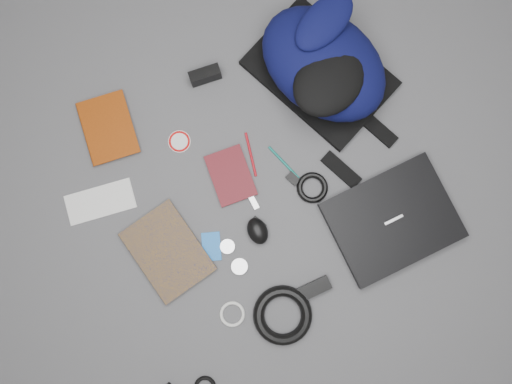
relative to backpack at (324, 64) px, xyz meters
name	(u,v)px	position (x,y,z in m)	size (l,w,h in m)	color
ground	(256,193)	(-0.39, -0.27, -0.11)	(4.00, 4.00, 0.00)	#4F4F51
backpack	(324,64)	(0.00, 0.00, 0.00)	(0.35, 0.51, 0.21)	black
laptop	(392,220)	(-0.02, -0.57, -0.09)	(0.41, 0.32, 0.04)	black
textbook_red	(84,135)	(-0.83, 0.17, -0.09)	(0.17, 0.23, 0.03)	#7C2D07
comic_book	(142,270)	(-0.85, -0.34, -0.10)	(0.21, 0.29, 0.02)	#A6750B
envelope	(100,202)	(-0.88, -0.06, -0.11)	(0.23, 0.11, 0.00)	white
dvd_case	(231,176)	(-0.44, -0.18, -0.10)	(0.13, 0.19, 0.01)	#4A0E13
compact_camera	(205,75)	(-0.36, 0.17, -0.08)	(0.11, 0.04, 0.06)	black
sticker_disc	(179,141)	(-0.55, 0.01, -0.11)	(0.08, 0.08, 0.00)	white
pen_teal	(284,162)	(-0.26, -0.22, -0.10)	(0.01, 0.01, 0.15)	#0B695E
pen_red	(251,155)	(-0.35, -0.15, -0.10)	(0.01, 0.01, 0.16)	#AC0D17
id_badge	(211,247)	(-0.61, -0.37, -0.10)	(0.06, 0.10, 0.00)	blue
usb_black	(259,222)	(-0.42, -0.37, -0.10)	(0.02, 0.05, 0.01)	black
usb_silver	(254,203)	(-0.41, -0.30, -0.10)	(0.02, 0.05, 0.01)	#AEADB0
key_fob	(293,179)	(-0.25, -0.29, -0.10)	(0.03, 0.05, 0.01)	black
mouse	(258,231)	(-0.44, -0.40, -0.08)	(0.07, 0.09, 0.05)	black
headphone_left	(227,246)	(-0.56, -0.40, -0.10)	(0.05, 0.05, 0.01)	silver
headphone_right	(240,266)	(-0.55, -0.47, -0.10)	(0.06, 0.06, 0.01)	#BBBBBE
cable_coil	(312,188)	(-0.21, -0.35, -0.10)	(0.11, 0.11, 0.02)	black
power_brick	(314,288)	(-0.36, -0.65, -0.09)	(0.11, 0.05, 0.03)	black
power_cord_coil	(283,315)	(-0.49, -0.68, -0.09)	(0.20, 0.20, 0.04)	black
white_cable_coil	(232,314)	(-0.64, -0.61, -0.10)	(0.09, 0.09, 0.01)	silver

